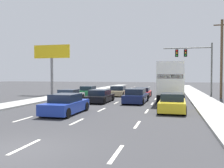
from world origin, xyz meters
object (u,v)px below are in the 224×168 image
(car_black, at_px, (100,96))
(box_truck, at_px, (171,80))
(car_navy, at_px, (136,96))
(car_tan, at_px, (118,91))
(car_yellow, at_px, (172,103))
(car_blue, at_px, (66,105))
(traffic_signal_mast, at_px, (191,57))
(car_green, at_px, (88,92))
(car_white, at_px, (69,96))
(roadside_billboard, at_px, (52,58))
(car_red, at_px, (142,93))
(utility_pole_mid, at_px, (222,58))

(car_black, relative_size, box_truck, 0.48)
(car_navy, bearing_deg, car_black, -175.30)
(car_tan, relative_size, car_navy, 0.89)
(car_tan, xyz_separation_m, car_yellow, (6.72, -12.45, 0.03))
(car_blue, relative_size, traffic_signal_mast, 0.65)
(car_green, relative_size, car_white, 1.00)
(car_navy, bearing_deg, car_blue, -114.93)
(car_white, bearing_deg, roadside_billboard, 126.96)
(car_white, distance_m, car_navy, 6.75)
(car_white, height_order, car_yellow, car_yellow)
(car_red, bearing_deg, utility_pole_mid, 2.28)
(car_navy, distance_m, roadside_billboard, 15.54)
(car_green, xyz_separation_m, car_blue, (3.29, -14.11, 0.04))
(car_tan, distance_m, traffic_signal_mast, 10.46)
(car_blue, bearing_deg, car_navy, 65.07)
(car_red, distance_m, utility_pole_mid, 9.78)
(car_tan, bearing_deg, car_yellow, -61.66)
(car_navy, relative_size, traffic_signal_mast, 0.69)
(roadside_billboard, bearing_deg, car_yellow, -38.10)
(car_red, xyz_separation_m, car_navy, (0.14, -6.44, 0.08))
(car_red, distance_m, car_navy, 6.44)
(car_black, distance_m, traffic_signal_mast, 14.67)
(traffic_signal_mast, bearing_deg, utility_pole_mid, -48.81)
(car_navy, distance_m, utility_pole_mid, 11.77)
(car_black, height_order, traffic_signal_mast, traffic_signal_mast)
(box_truck, height_order, utility_pole_mid, utility_pole_mid)
(car_yellow, bearing_deg, car_blue, -157.49)
(car_green, relative_size, traffic_signal_mast, 0.60)
(car_yellow, bearing_deg, car_navy, 124.13)
(car_tan, height_order, traffic_signal_mast, traffic_signal_mast)
(car_black, relative_size, car_navy, 0.94)
(car_green, relative_size, car_red, 0.99)
(car_white, bearing_deg, car_black, 0.66)
(car_white, distance_m, utility_pole_mid, 17.52)
(car_yellow, relative_size, roadside_billboard, 0.67)
(car_navy, height_order, roadside_billboard, roadside_billboard)
(car_white, relative_size, car_tan, 0.97)
(car_white, distance_m, car_blue, 8.15)
(car_white, xyz_separation_m, car_black, (3.25, 0.04, 0.02))
(car_green, distance_m, car_navy, 9.34)
(roadside_billboard, bearing_deg, car_green, -13.95)
(car_tan, bearing_deg, box_truck, -38.96)
(car_navy, bearing_deg, box_truck, 33.99)
(car_green, relative_size, car_black, 0.92)
(car_yellow, bearing_deg, traffic_signal_mast, 81.11)
(car_green, height_order, car_navy, car_navy)
(car_yellow, bearing_deg, utility_pole_mid, 65.36)
(car_black, distance_m, roadside_billboard, 13.02)
(car_red, height_order, box_truck, box_truck)
(car_blue, xyz_separation_m, utility_pole_mid, (12.41, 14.66, 3.98))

